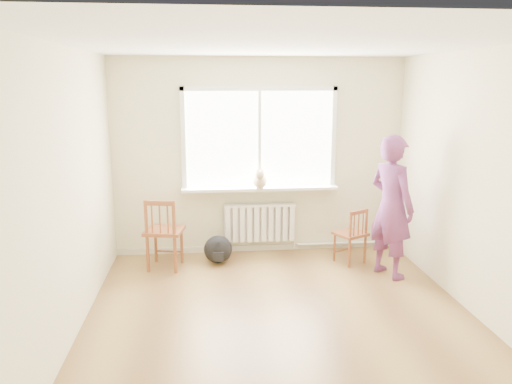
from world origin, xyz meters
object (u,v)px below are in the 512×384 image
object	(u,v)px
chair_left	(163,234)
chair_right	(352,236)
backpack	(218,249)
cat	(260,180)
person	(391,207)

from	to	relation	value
chair_left	chair_right	world-z (taller)	chair_left
chair_left	backpack	world-z (taller)	chair_left
chair_left	cat	size ratio (longest dim) A/B	2.15
chair_right	person	distance (m)	0.75
person	cat	world-z (taller)	person
chair_right	backpack	size ratio (longest dim) A/B	2.00
chair_left	cat	xyz separation A→B (m)	(1.28, 0.41, 0.59)
backpack	cat	bearing A→B (deg)	24.03
person	backpack	distance (m)	2.30
chair_left	backpack	distance (m)	0.77
chair_left	person	world-z (taller)	person
chair_left	person	bearing A→B (deg)	-179.06
person	backpack	size ratio (longest dim) A/B	4.68
chair_left	chair_right	distance (m)	2.47
person	cat	distance (m)	1.77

